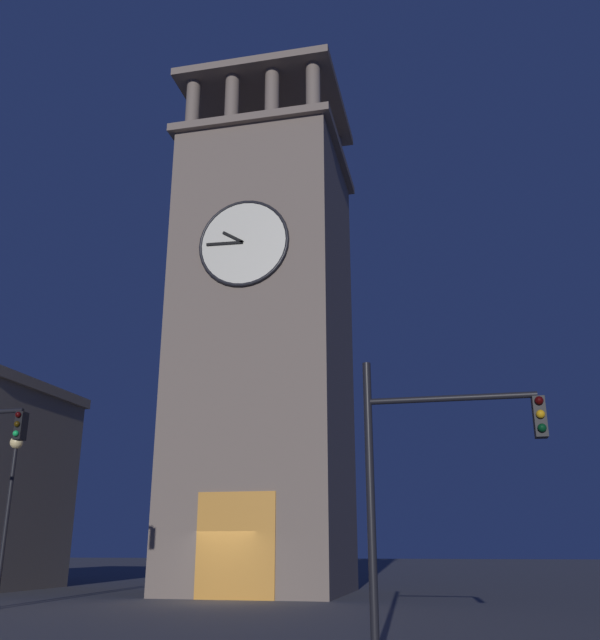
% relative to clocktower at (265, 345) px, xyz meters
% --- Properties ---
extents(ground_plane, '(200.00, 200.00, 0.00)m').
position_rel_clocktower_xyz_m(ground_plane, '(0.44, 4.85, -11.13)').
color(ground_plane, '#4C4C51').
extents(clocktower, '(7.95, 8.22, 26.80)m').
position_rel_clocktower_xyz_m(clocktower, '(0.00, 0.00, 0.00)').
color(clocktower, '#75665B').
rests_on(clocktower, ground_plane).
extents(traffic_signal_near, '(3.35, 0.41, 5.38)m').
position_rel_clocktower_xyz_m(traffic_signal_near, '(-8.06, 17.39, -7.71)').
color(traffic_signal_near, black).
rests_on(traffic_signal_near, ground_plane).
extents(street_lamp, '(0.44, 0.44, 5.58)m').
position_rel_clocktower_xyz_m(street_lamp, '(6.29, 9.34, -7.28)').
color(street_lamp, black).
rests_on(street_lamp, ground_plane).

